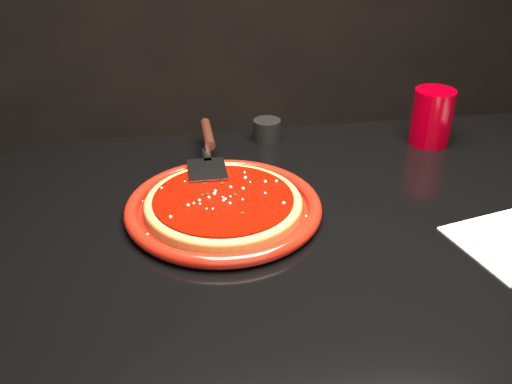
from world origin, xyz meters
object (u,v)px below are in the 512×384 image
Objects in this scene: pizza_server at (208,149)px; table at (328,381)px; cup at (432,117)px; ramekin at (267,130)px; plate at (224,208)px.

table is at bearing -48.70° from pizza_server.
cup is 0.34m from ramekin.
cup is at bearing 5.35° from pizza_server.
pizza_server is at bearing 92.96° from plate.
cup reaches higher than plate.
pizza_server reaches higher than plate.
pizza_server reaches higher than ramekin.
table is 0.43m from plate.
table is 0.51m from pizza_server.
pizza_server reaches higher than table.
table is at bearing -79.18° from ramekin.
cup reaches higher than table.
plate is at bearing -86.99° from pizza_server.
table is 10.33× the size of cup.
table is 4.11× the size of pizza_server.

